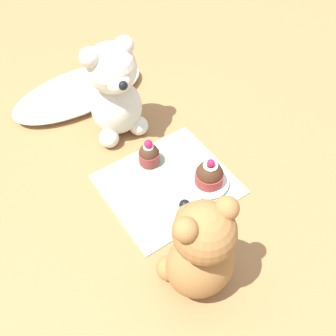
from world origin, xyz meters
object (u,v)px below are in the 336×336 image
teddy_bear_tan (200,252)px  cupcake_near_cream_bear (149,154)px  teddy_bear_cream (114,93)px  cupcake_near_tan_bear (209,175)px  saucer_plate (208,182)px

teddy_bear_tan → cupcake_near_cream_bear: bearing=-101.0°
teddy_bear_cream → cupcake_near_cream_bear: size_ratio=3.63×
cupcake_near_cream_bear → cupcake_near_tan_bear: cupcake_near_tan_bear is taller
teddy_bear_tan → cupcake_near_cream_bear: 0.29m
cupcake_near_tan_bear → teddy_bear_cream: bearing=106.9°
teddy_bear_cream → teddy_bear_tan: 0.40m
cupcake_near_cream_bear → cupcake_near_tan_bear: 0.14m
teddy_bear_tan → saucer_plate: teddy_bear_tan is taller
teddy_bear_tan → cupcake_near_tan_bear: bearing=-129.4°
teddy_bear_cream → cupcake_near_tan_bear: (0.07, -0.24, -0.08)m
cupcake_near_cream_bear → cupcake_near_tan_bear: bearing=-59.4°
cupcake_near_cream_bear → teddy_bear_cream: bearing=91.8°
cupcake_near_tan_bear → teddy_bear_tan: bearing=-133.9°
teddy_bear_tan → saucer_plate: 0.23m
teddy_bear_tan → saucer_plate: (0.15, 0.15, -0.09)m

